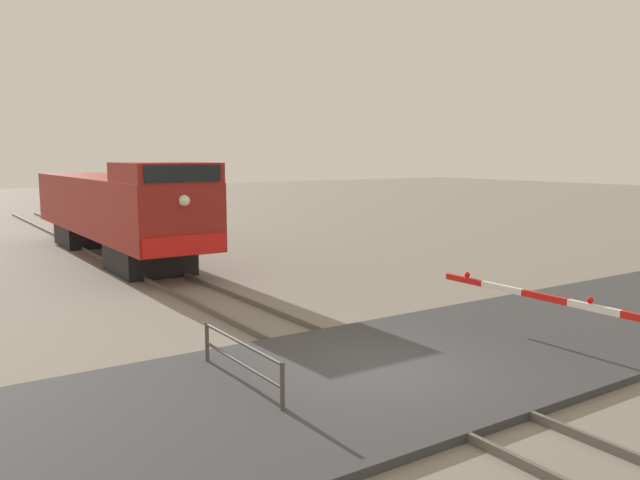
{
  "coord_description": "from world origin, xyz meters",
  "views": [
    {
      "loc": [
        -7.57,
        -9.22,
        4.24
      ],
      "look_at": [
        1.1,
        3.73,
        2.16
      ],
      "focal_mm": 35.77,
      "sensor_mm": 36.0,
      "label": 1
    }
  ],
  "objects": [
    {
      "name": "ground_plane",
      "position": [
        0.0,
        0.0,
        0.0
      ],
      "size": [
        160.0,
        160.0,
        0.0
      ],
      "primitive_type": "plane",
      "color": "gray"
    },
    {
      "name": "guard_railing",
      "position": [
        -2.6,
        0.78,
        0.63
      ],
      "size": [
        0.08,
        3.04,
        0.95
      ],
      "color": "#4C4742",
      "rests_on": "ground_plane"
    },
    {
      "name": "rail_track_right",
      "position": [
        0.72,
        0.0,
        0.07
      ],
      "size": [
        0.08,
        80.0,
        0.15
      ],
      "primitive_type": "cube",
      "color": "#59544C",
      "rests_on": "ground_plane"
    },
    {
      "name": "rail_track_left",
      "position": [
        -0.72,
        0.0,
        0.07
      ],
      "size": [
        0.08,
        80.0,
        0.15
      ],
      "primitive_type": "cube",
      "color": "#59544C",
      "rests_on": "ground_plane"
    },
    {
      "name": "road_surface",
      "position": [
        0.0,
        0.0,
        0.08
      ],
      "size": [
        36.0,
        5.95,
        0.15
      ],
      "primitive_type": "cube",
      "color": "#38383A",
      "rests_on": "ground_plane"
    },
    {
      "name": "locomotive",
      "position": [
        0.0,
        17.27,
        2.05
      ],
      "size": [
        2.95,
        15.78,
        4.0
      ],
      "color": "black",
      "rests_on": "ground_plane"
    }
  ]
}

